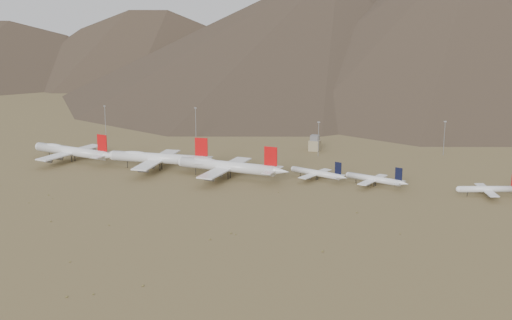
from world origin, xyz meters
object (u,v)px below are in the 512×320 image
(widebody_west, at_px, (72,151))
(widebody_centre, at_px, (159,158))
(narrowbody_b, at_px, (375,179))
(control_tower, at_px, (315,144))
(narrowbody_a, at_px, (318,173))
(widebody_east, at_px, (228,166))

(widebody_west, height_order, widebody_centre, widebody_centre)
(widebody_centre, height_order, narrowbody_b, widebody_centre)
(narrowbody_b, xyz_separation_m, control_tower, (-63.12, 85.79, 0.75))
(widebody_centre, distance_m, narrowbody_a, 108.31)
(widebody_west, relative_size, narrowbody_b, 1.79)
(widebody_centre, distance_m, control_tower, 125.43)
(narrowbody_a, bearing_deg, widebody_east, -146.18)
(widebody_east, relative_size, narrowbody_a, 1.92)
(widebody_centre, height_order, widebody_east, widebody_centre)
(control_tower, bearing_deg, narrowbody_b, -53.66)
(control_tower, bearing_deg, narrowbody_a, -73.08)
(widebody_east, distance_m, narrowbody_b, 94.35)
(narrowbody_a, bearing_deg, narrowbody_b, 14.34)
(widebody_west, height_order, narrowbody_a, widebody_west)
(widebody_west, xyz_separation_m, widebody_east, (121.59, -4.97, 0.41))
(narrowbody_b, bearing_deg, control_tower, 141.80)
(widebody_west, distance_m, widebody_east, 121.69)
(widebody_east, distance_m, narrowbody_a, 57.96)
(widebody_east, bearing_deg, narrowbody_a, 19.11)
(widebody_centre, xyz_separation_m, control_tower, (82.25, 94.65, -2.84))
(widebody_east, bearing_deg, widebody_west, -179.34)
(widebody_west, bearing_deg, control_tower, 40.87)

